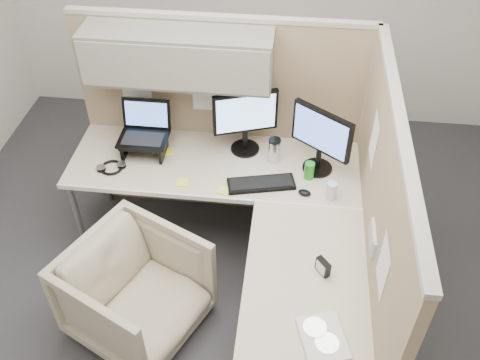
# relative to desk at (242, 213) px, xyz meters

# --- Properties ---
(ground) EXTENTS (4.50, 4.50, 0.00)m
(ground) POSITION_rel_desk_xyz_m (-0.12, -0.13, -0.69)
(ground) COLOR #2F2F34
(ground) RESTS_ON ground
(partition_back) EXTENTS (2.00, 0.36, 1.63)m
(partition_back) POSITION_rel_desk_xyz_m (-0.34, 0.70, 0.41)
(partition_back) COLOR #9F8768
(partition_back) RESTS_ON ground
(partition_right) EXTENTS (0.07, 2.03, 1.63)m
(partition_right) POSITION_rel_desk_xyz_m (0.78, -0.19, 0.13)
(partition_right) COLOR #9F8768
(partition_right) RESTS_ON ground
(desk) EXTENTS (2.00, 1.98, 0.73)m
(desk) POSITION_rel_desk_xyz_m (0.00, 0.00, 0.00)
(desk) COLOR beige
(desk) RESTS_ON ground
(office_chair) EXTENTS (0.94, 0.96, 0.75)m
(office_chair) POSITION_rel_desk_xyz_m (-0.61, -0.43, -0.31)
(office_chair) COLOR #C0AB98
(office_chair) RESTS_ON ground
(monitor_left) EXTENTS (0.43, 0.20, 0.47)m
(monitor_left) POSITION_rel_desk_xyz_m (-0.04, 0.58, 0.32)
(monitor_left) COLOR black
(monitor_left) RESTS_ON desk
(monitor_right) EXTENTS (0.38, 0.29, 0.47)m
(monitor_right) POSITION_rel_desk_xyz_m (0.46, 0.43, 0.32)
(monitor_right) COLOR black
(monitor_right) RESTS_ON desk
(laptop_station) EXTENTS (0.33, 0.29, 0.35)m
(laptop_station) POSITION_rel_desk_xyz_m (-0.73, 0.49, 0.18)
(laptop_station) COLOR black
(laptop_station) RESTS_ON desk
(keyboard) EXTENTS (0.46, 0.24, 0.02)m
(keyboard) POSITION_rel_desk_xyz_m (0.10, 0.22, 0.05)
(keyboard) COLOR black
(keyboard) RESTS_ON desk
(mouse) EXTENTS (0.10, 0.08, 0.03)m
(mouse) POSITION_rel_desk_xyz_m (0.39, 0.17, 0.06)
(mouse) COLOR black
(mouse) RESTS_ON desk
(travel_mug) EXTENTS (0.08, 0.08, 0.18)m
(travel_mug) POSITION_rel_desk_xyz_m (0.17, 0.48, 0.13)
(travel_mug) COLOR silver
(travel_mug) RESTS_ON desk
(soda_can_green) EXTENTS (0.07, 0.07, 0.12)m
(soda_can_green) POSITION_rel_desk_xyz_m (0.55, 0.16, 0.10)
(soda_can_green) COLOR silver
(soda_can_green) RESTS_ON desk
(soda_can_silver) EXTENTS (0.07, 0.07, 0.12)m
(soda_can_silver) POSITION_rel_desk_xyz_m (0.41, 0.33, 0.10)
(soda_can_silver) COLOR #268C1E
(soda_can_silver) RESTS_ON desk
(sticky_note_b) EXTENTS (0.09, 0.09, 0.01)m
(sticky_note_b) POSITION_rel_desk_xyz_m (-0.13, 0.14, 0.05)
(sticky_note_b) COLOR #F8F641
(sticky_note_b) RESTS_ON desk
(sticky_note_a) EXTENTS (0.08, 0.08, 0.01)m
(sticky_note_a) POSITION_rel_desk_xyz_m (-0.41, 0.18, 0.05)
(sticky_note_a) COLOR #F8F641
(sticky_note_a) RESTS_ON desk
(sticky_note_c) EXTENTS (0.10, 0.10, 0.01)m
(sticky_note_c) POSITION_rel_desk_xyz_m (-0.57, 0.49, 0.05)
(sticky_note_c) COLOR #F8F641
(sticky_note_c) RESTS_ON desk
(headphones) EXTENTS (0.20, 0.20, 0.03)m
(headphones) POSITION_rel_desk_xyz_m (-0.91, 0.27, 0.06)
(headphones) COLOR black
(headphones) RESTS_ON desk
(paper_stack) EXTENTS (0.28, 0.32, 0.03)m
(paper_stack) POSITION_rel_desk_xyz_m (0.50, -0.87, 0.06)
(paper_stack) COLOR white
(paper_stack) RESTS_ON desk
(desk_clock) EXTENTS (0.09, 0.09, 0.09)m
(desk_clock) POSITION_rel_desk_xyz_m (0.50, -0.45, 0.09)
(desk_clock) COLOR black
(desk_clock) RESTS_ON desk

